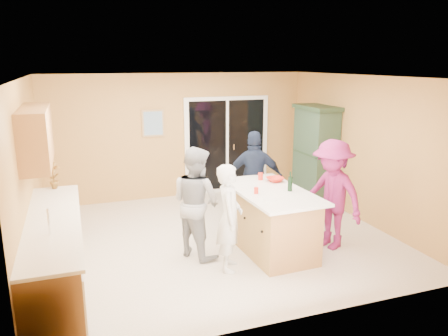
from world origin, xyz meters
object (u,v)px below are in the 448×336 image
object	(u,v)px
woman_white	(229,218)
woman_grey	(196,202)
kitchen_island	(270,222)
green_hutch	(315,156)
woman_navy	(255,179)
woman_magenta	(332,195)

from	to	relation	value
woman_white	woman_grey	bearing A→B (deg)	48.23
kitchen_island	woman_white	size ratio (longest dim) A/B	1.24
woman_grey	green_hutch	bearing A→B (deg)	-88.92
woman_navy	woman_white	bearing A→B (deg)	74.70
green_hutch	woman_white	xyz separation A→B (m)	(-2.68, -2.26, -0.21)
woman_white	kitchen_island	bearing A→B (deg)	-43.34
kitchen_island	woman_navy	xyz separation A→B (m)	(0.19, 1.04, 0.39)
woman_white	woman_grey	xyz separation A→B (m)	(-0.30, 0.59, 0.07)
woman_navy	woman_magenta	xyz separation A→B (m)	(0.75, -1.24, 0.01)
woman_white	woman_grey	size ratio (longest dim) A/B	0.91
kitchen_island	green_hutch	size ratio (longest dim) A/B	0.94
kitchen_island	woman_grey	distance (m)	1.18
woman_navy	kitchen_island	bearing A→B (deg)	99.26
woman_white	woman_navy	world-z (taller)	woman_navy
green_hutch	kitchen_island	bearing A→B (deg)	-135.05
woman_white	woman_grey	world-z (taller)	woman_grey
green_hutch	woman_navy	xyz separation A→B (m)	(-1.69, -0.84, -0.12)
woman_white	woman_magenta	size ratio (longest dim) A/B	0.88
woman_grey	woman_navy	size ratio (longest dim) A/B	0.98
green_hutch	woman_navy	world-z (taller)	green_hutch
green_hutch	woman_grey	world-z (taller)	green_hutch
woman_grey	kitchen_island	bearing A→B (deg)	-129.03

